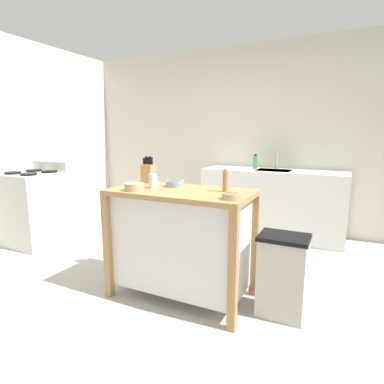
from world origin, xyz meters
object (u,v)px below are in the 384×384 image
object	(u,v)px
kitchen_island	(181,238)
pepper_grinder	(225,181)
bowl_ceramic_small	(175,183)
knife_block	(148,173)
bowl_ceramic_wide	(134,187)
trash_bin	(282,275)
drinking_cup	(153,181)
stove	(35,208)
bowl_stoneware_deep	(232,196)
sink_faucet	(276,161)
bottle_dish_soap	(255,162)

from	to	relation	value
kitchen_island	pepper_grinder	size ratio (longest dim) A/B	6.08
bowl_ceramic_small	knife_block	bearing A→B (deg)	165.81
kitchen_island	bowl_ceramic_wide	world-z (taller)	bowl_ceramic_wide
knife_block	trash_bin	size ratio (longest dim) A/B	0.39
kitchen_island	drinking_cup	bearing A→B (deg)	-173.87
pepper_grinder	stove	xyz separation A→B (m)	(-2.59, 0.26, -0.55)
pepper_grinder	trash_bin	distance (m)	0.83
kitchen_island	stove	world-z (taller)	stove
knife_block	bowl_stoneware_deep	bearing A→B (deg)	-21.66
bowl_stoneware_deep	trash_bin	size ratio (longest dim) A/B	0.21
pepper_grinder	sink_faucet	bearing A→B (deg)	90.52
bowl_ceramic_small	pepper_grinder	world-z (taller)	pepper_grinder
drinking_cup	pepper_grinder	world-z (taller)	pepper_grinder
bowl_stoneware_deep	bowl_ceramic_wide	bearing A→B (deg)	-178.50
bowl_stoneware_deep	pepper_grinder	world-z (taller)	pepper_grinder
bowl_stoneware_deep	trash_bin	bearing A→B (deg)	36.07
kitchen_island	bottle_dish_soap	world-z (taller)	bottle_dish_soap
bottle_dish_soap	sink_faucet	bearing A→B (deg)	28.12
trash_bin	drinking_cup	bearing A→B (deg)	-174.53
bowl_stoneware_deep	trash_bin	world-z (taller)	bowl_stoneware_deep
knife_block	trash_bin	distance (m)	1.45
stove	bowl_stoneware_deep	bearing A→B (deg)	-10.47
kitchen_island	bottle_dish_soap	distance (m)	2.05
bottle_dish_soap	stove	distance (m)	2.89
trash_bin	sink_faucet	world-z (taller)	sink_faucet
kitchen_island	sink_faucet	distance (m)	2.21
bowl_ceramic_wide	sink_faucet	distance (m)	2.40
knife_block	stove	world-z (taller)	knife_block
bowl_ceramic_small	pepper_grinder	size ratio (longest dim) A/B	0.81
bowl_ceramic_wide	pepper_grinder	world-z (taller)	pepper_grinder
pepper_grinder	stove	bearing A→B (deg)	174.24
bowl_ceramic_wide	trash_bin	world-z (taller)	bowl_ceramic_wide
sink_faucet	bottle_dish_soap	world-z (taller)	sink_faucet
bowl_ceramic_wide	bottle_dish_soap	distance (m)	2.21
bowl_ceramic_wide	sink_faucet	bearing A→B (deg)	74.24
bowl_ceramic_wide	stove	size ratio (longest dim) A/B	0.16
bowl_ceramic_small	sink_faucet	bearing A→B (deg)	77.08
bowl_ceramic_small	stove	xyz separation A→B (m)	(-2.11, 0.21, -0.49)
bowl_stoneware_deep	sink_faucet	size ratio (longest dim) A/B	0.60
drinking_cup	sink_faucet	size ratio (longest dim) A/B	0.54
knife_block	bowl_stoneware_deep	size ratio (longest dim) A/B	1.84
bowl_ceramic_wide	bottle_dish_soap	bearing A→B (deg)	79.65
bowl_ceramic_wide	drinking_cup	size ratio (longest dim) A/B	1.34
pepper_grinder	bottle_dish_soap	xyz separation A→B (m)	(-0.27, 1.91, -0.02)
pepper_grinder	trash_bin	xyz separation A→B (m)	(0.47, -0.00, -0.69)
bowl_ceramic_wide	pepper_grinder	xyz separation A→B (m)	(0.67, 0.26, 0.06)
bowl_stoneware_deep	sink_faucet	bearing A→B (deg)	93.84
knife_block	bowl_ceramic_small	distance (m)	0.34
stove	drinking_cup	bearing A→B (deg)	-10.38
bowl_stoneware_deep	trash_bin	xyz separation A→B (m)	(0.33, 0.24, -0.62)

